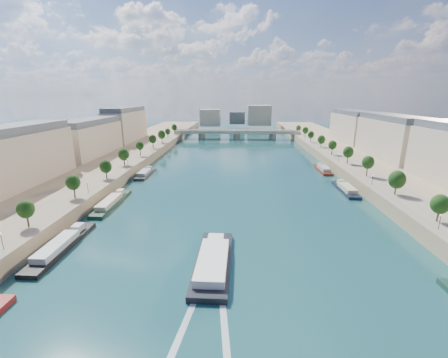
{
  "coord_description": "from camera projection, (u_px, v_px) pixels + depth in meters",
  "views": [
    {
      "loc": [
        -0.08,
        -28.51,
        38.93
      ],
      "look_at": [
        -5.23,
        91.12,
        5.0
      ],
      "focal_mm": 24.0,
      "sensor_mm": 36.0,
      "label": 1
    }
  ],
  "objects": [
    {
      "name": "pave_right",
      "position": [
        367.0,
        175.0,
        130.4
      ],
      "size": [
        14.0,
        520.0,
        0.1
      ],
      "primitive_type": "cube",
      "color": "gray",
      "rests_on": "quay_right"
    },
    {
      "name": "lamps_left",
      "position": [
        111.0,
        172.0,
        124.58
      ],
      "size": [
        0.36,
        200.36,
        4.28
      ],
      "color": "black",
      "rests_on": "ground"
    },
    {
      "name": "trees_left",
      "position": [
        115.0,
        160.0,
        135.48
      ],
      "size": [
        4.8,
        268.8,
        8.26
      ],
      "color": "#382B1E",
      "rests_on": "ground"
    },
    {
      "name": "quay_right",
      "position": [
        402.0,
        181.0,
        130.48
      ],
      "size": [
        44.0,
        520.0,
        5.0
      ],
      "primitive_type": "cube",
      "color": "#9E8460",
      "rests_on": "ground"
    },
    {
      "name": "skyline",
      "position": [
        240.0,
        116.0,
        341.02
      ],
      "size": [
        79.0,
        42.0,
        22.0
      ],
      "color": "#B7A88D",
      "rests_on": "ground"
    },
    {
      "name": "buildings_left",
      "position": [
        61.0,
        143.0,
        144.71
      ],
      "size": [
        16.0,
        226.0,
        23.2
      ],
      "color": "#B7A88D",
      "rests_on": "ground"
    },
    {
      "name": "moored_barges_right",
      "position": [
        390.0,
        228.0,
        88.45
      ],
      "size": [
        5.0,
        159.04,
        3.6
      ],
      "color": "black",
      "rests_on": "ground"
    },
    {
      "name": "buildings_right",
      "position": [
        422.0,
        145.0,
        137.67
      ],
      "size": [
        16.0,
        226.0,
        23.2
      ],
      "color": "#B7A88D",
      "rests_on": "ground"
    },
    {
      "name": "trees_right",
      "position": [
        355.0,
        158.0,
        138.62
      ],
      "size": [
        4.8,
        268.8,
        8.26
      ],
      "color": "#382B1E",
      "rests_on": "ground"
    },
    {
      "name": "bridge",
      "position": [
        237.0,
        133.0,
        269.75
      ],
      "size": [
        112.0,
        12.0,
        8.15
      ],
      "color": "#C1B79E",
      "rests_on": "ground"
    },
    {
      "name": "moored_barges_left",
      "position": [
        66.0,
        242.0,
        79.96
      ],
      "size": [
        5.0,
        156.22,
        3.6
      ],
      "color": "#161F31",
      "rests_on": "ground"
    },
    {
      "name": "pave_left",
      "position": [
        111.0,
        172.0,
        135.12
      ],
      "size": [
        14.0,
        520.0,
        0.1
      ],
      "primitive_type": "cube",
      "color": "gray",
      "rests_on": "quay_left"
    },
    {
      "name": "quay_left",
      "position": [
        79.0,
        177.0,
        136.44
      ],
      "size": [
        44.0,
        520.0,
        5.0
      ],
      "primitive_type": "cube",
      "color": "#9E8460",
      "rests_on": "ground"
    },
    {
      "name": "ground",
      "position": [
        236.0,
        184.0,
        134.14
      ],
      "size": [
        700.0,
        700.0,
        0.0
      ],
      "primitive_type": "plane",
      "color": "#0B2E33",
      "rests_on": "ground"
    },
    {
      "name": "lamps_right",
      "position": [
        353.0,
        166.0,
        134.65
      ],
      "size": [
        0.36,
        200.36,
        4.28
      ],
      "color": "black",
      "rests_on": "ground"
    },
    {
      "name": "tour_barge",
      "position": [
        213.0,
        261.0,
        70.33
      ],
      "size": [
        8.55,
        28.33,
        3.83
      ],
      "rotation": [
        0.0,
        0.0,
        -0.02
      ],
      "color": "black",
      "rests_on": "ground"
    },
    {
      "name": "wake",
      "position": [
        206.0,
        315.0,
        54.67
      ],
      "size": [
        10.76,
        25.98,
        0.04
      ],
      "color": "silver",
      "rests_on": "ground"
    }
  ]
}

